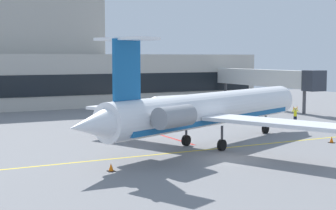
{
  "coord_description": "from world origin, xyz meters",
  "views": [
    {
      "loc": [
        -21.22,
        -30.56,
        7.44
      ],
      "look_at": [
        0.44,
        11.08,
        3.0
      ],
      "focal_mm": 54.44,
      "sensor_mm": 36.0,
      "label": 1
    }
  ],
  "objects_px": {
    "fuel_tank": "(174,104)",
    "pushback_tractor": "(242,110)",
    "regional_jet": "(208,110)",
    "marshaller": "(295,115)",
    "baggage_tug": "(121,120)"
  },
  "relations": [
    {
      "from": "fuel_tank",
      "to": "pushback_tractor",
      "type": "bearing_deg",
      "value": -44.99
    },
    {
      "from": "regional_jet",
      "to": "marshaller",
      "type": "distance_m",
      "value": 18.11
    },
    {
      "from": "regional_jet",
      "to": "baggage_tug",
      "type": "height_order",
      "value": "regional_jet"
    },
    {
      "from": "pushback_tractor",
      "to": "fuel_tank",
      "type": "bearing_deg",
      "value": 135.01
    },
    {
      "from": "fuel_tank",
      "to": "marshaller",
      "type": "xyz_separation_m",
      "value": [
        7.81,
        -14.03,
        -0.42
      ]
    },
    {
      "from": "baggage_tug",
      "to": "pushback_tractor",
      "type": "distance_m",
      "value": 17.36
    },
    {
      "from": "baggage_tug",
      "to": "marshaller",
      "type": "bearing_deg",
      "value": -14.98
    },
    {
      "from": "pushback_tractor",
      "to": "marshaller",
      "type": "xyz_separation_m",
      "value": [
        1.62,
        -7.85,
        0.03
      ]
    },
    {
      "from": "regional_jet",
      "to": "pushback_tractor",
      "type": "distance_m",
      "value": 21.49
    },
    {
      "from": "pushback_tractor",
      "to": "fuel_tank",
      "type": "height_order",
      "value": "fuel_tank"
    },
    {
      "from": "pushback_tractor",
      "to": "marshaller",
      "type": "height_order",
      "value": "pushback_tractor"
    },
    {
      "from": "baggage_tug",
      "to": "fuel_tank",
      "type": "height_order",
      "value": "fuel_tank"
    },
    {
      "from": "regional_jet",
      "to": "marshaller",
      "type": "xyz_separation_m",
      "value": [
        16.22,
        7.78,
        -2.11
      ]
    },
    {
      "from": "marshaller",
      "to": "pushback_tractor",
      "type": "bearing_deg",
      "value": 101.67
    },
    {
      "from": "fuel_tank",
      "to": "marshaller",
      "type": "distance_m",
      "value": 16.06
    }
  ]
}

